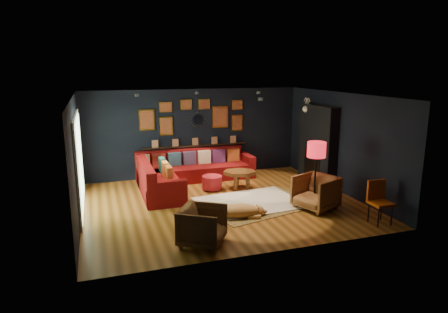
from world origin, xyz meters
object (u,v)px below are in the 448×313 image
object	(u,v)px
armchair_right	(316,191)
armchair_left	(203,224)
sectional	(182,174)
orange_chair	(379,198)
coffee_table	(240,174)
floor_lamp	(316,153)
pouf	(212,182)
dog	(238,208)
gold_stool	(195,215)

from	to	relation	value
armchair_right	armchair_left	bearing A→B (deg)	-93.29
sectional	orange_chair	distance (m)	5.22
armchair_right	coffee_table	bearing A→B (deg)	-173.45
sectional	floor_lamp	size ratio (longest dim) A/B	2.19
armchair_left	floor_lamp	bearing A→B (deg)	-36.24
pouf	dog	size ratio (longest dim) A/B	0.41
orange_chair	floor_lamp	world-z (taller)	floor_lamp
pouf	gold_stool	size ratio (longest dim) A/B	1.25
dog	orange_chair	bearing A→B (deg)	-12.16
pouf	armchair_left	distance (m)	3.38
gold_stool	armchair_left	bearing A→B (deg)	-95.30
floor_lamp	coffee_table	bearing A→B (deg)	121.81
armchair_left	gold_stool	size ratio (longest dim) A/B	1.87
armchair_left	gold_stool	world-z (taller)	armchair_left
armchair_right	dog	distance (m)	1.92
gold_stool	orange_chair	distance (m)	3.89
pouf	armchair_left	world-z (taller)	armchair_left
floor_lamp	sectional	bearing A→B (deg)	134.10
pouf	gold_stool	distance (m)	2.44
orange_chair	dog	bearing A→B (deg)	157.83
orange_chair	floor_lamp	bearing A→B (deg)	121.43
sectional	pouf	distance (m)	0.97
floor_lamp	armchair_right	bearing A→B (deg)	-109.57
gold_stool	floor_lamp	xyz separation A→B (m)	(2.95, 0.20, 1.09)
gold_stool	floor_lamp	distance (m)	3.15
armchair_left	orange_chair	world-z (taller)	orange_chair
armchair_right	gold_stool	size ratio (longest dim) A/B	2.03
pouf	orange_chair	size ratio (longest dim) A/B	0.59
armchair_left	floor_lamp	xyz separation A→B (m)	(3.04, 1.17, 0.90)
coffee_table	pouf	distance (m)	0.78
pouf	dog	xyz separation A→B (m)	(-0.05, -2.14, 0.01)
pouf	armchair_right	world-z (taller)	armchair_right
armchair_left	orange_chair	distance (m)	3.81
pouf	armchair_left	xyz separation A→B (m)	(-1.12, -3.18, 0.19)
floor_lamp	dog	bearing A→B (deg)	-176.17
gold_stool	pouf	bearing A→B (deg)	64.97
armchair_left	dog	distance (m)	1.51
coffee_table	orange_chair	bearing A→B (deg)	-58.71
coffee_table	orange_chair	xyz separation A→B (m)	(1.94, -3.19, 0.14)
pouf	dog	world-z (taller)	dog
sectional	armchair_left	bearing A→B (deg)	-96.52
pouf	armchair_right	xyz separation A→B (m)	(1.87, -2.16, 0.23)
dog	pouf	bearing A→B (deg)	99.70
coffee_table	armchair_left	world-z (taller)	armchair_left
floor_lamp	dog	size ratio (longest dim) A/B	1.19
pouf	gold_stool	world-z (taller)	gold_stool
sectional	floor_lamp	distance (m)	3.87
sectional	coffee_table	xyz separation A→B (m)	(1.43, -0.79, 0.08)
orange_chair	dog	size ratio (longest dim) A/B	0.70
coffee_table	dog	distance (m)	2.18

